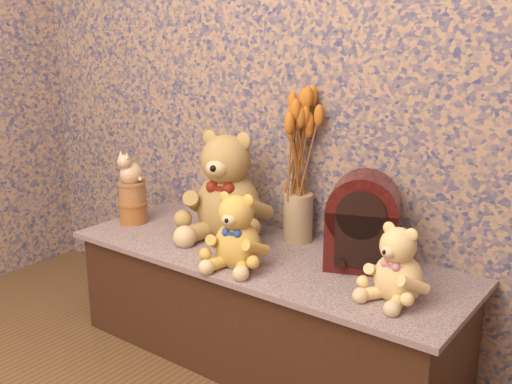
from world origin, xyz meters
TOP-DOWN VIEW (x-y plane):
  - display_shelf at (0.00, 1.24)m, footprint 1.48×0.54m
  - teddy_large at (-0.24, 1.32)m, footprint 0.45×0.50m
  - teddy_medium at (-0.01, 1.10)m, footprint 0.27×0.30m
  - teddy_small at (0.53, 1.18)m, footprint 0.24×0.27m
  - cathedral_radio at (0.33, 1.34)m, footprint 0.28×0.24m
  - ceramic_vase at (0.02, 1.42)m, footprint 0.14×0.14m
  - dried_stalks at (0.02, 1.42)m, footprint 0.24×0.24m
  - biscuit_tin_lower at (-0.65, 1.20)m, footprint 0.14×0.14m
  - biscuit_tin_upper at (-0.65, 1.20)m, footprint 0.14×0.14m
  - cat_figurine at (-0.65, 1.20)m, footprint 0.10×0.11m

SIDE VIEW (x-z plane):
  - display_shelf at x=0.00m, z-range 0.00..0.41m
  - biscuit_tin_lower at x=-0.65m, z-range 0.41..0.50m
  - ceramic_vase at x=0.02m, z-range 0.41..0.60m
  - teddy_small at x=0.53m, z-range 0.41..0.66m
  - biscuit_tin_upper at x=-0.65m, z-range 0.50..0.58m
  - teddy_medium at x=-0.01m, z-range 0.41..0.69m
  - cathedral_radio at x=0.33m, z-range 0.41..0.74m
  - teddy_large at x=-0.24m, z-range 0.41..0.85m
  - cat_figurine at x=-0.65m, z-range 0.58..0.72m
  - dried_stalks at x=0.02m, z-range 0.60..1.03m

